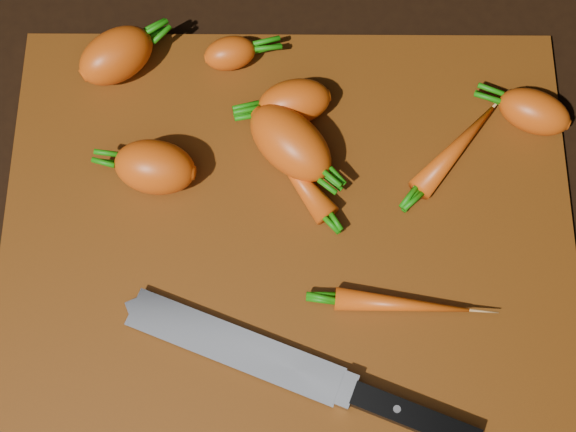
{
  "coord_description": "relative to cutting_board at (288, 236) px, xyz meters",
  "views": [
    {
      "loc": [
        0.0,
        -0.22,
        0.68
      ],
      "look_at": [
        0.0,
        0.01,
        0.03
      ],
      "focal_mm": 50.0,
      "sensor_mm": 36.0,
      "label": 1
    }
  ],
  "objects": [
    {
      "name": "carrot_4",
      "position": [
        -0.05,
        0.17,
        0.02
      ],
      "size": [
        0.05,
        0.04,
        0.03
      ],
      "primitive_type": "ellipsoid",
      "rotation": [
        0.0,
        0.0,
        0.25
      ],
      "color": "#E6540E",
      "rests_on": "cutting_board"
    },
    {
      "name": "carrot_7",
      "position": [
        0.1,
        -0.06,
        0.02
      ],
      "size": [
        0.11,
        0.03,
        0.02
      ],
      "primitive_type": "ellipsoid",
      "rotation": [
        0.0,
        0.0,
        -0.08
      ],
      "color": "#E6540E",
      "rests_on": "cutting_board"
    },
    {
      "name": "carrot_0",
      "position": [
        -0.16,
        0.16,
        0.03
      ],
      "size": [
        0.09,
        0.08,
        0.05
      ],
      "primitive_type": "ellipsoid",
      "rotation": [
        0.0,
        0.0,
        0.63
      ],
      "color": "#E6540E",
      "rests_on": "cutting_board"
    },
    {
      "name": "ground",
      "position": [
        0.0,
        0.0,
        -0.01
      ],
      "size": [
        2.0,
        2.0,
        0.01
      ],
      "primitive_type": "cube",
      "color": "black"
    },
    {
      "name": "knife",
      "position": [
        -0.03,
        -0.11,
        0.01
      ],
      "size": [
        0.29,
        0.13,
        0.02
      ],
      "rotation": [
        0.0,
        0.0,
        -0.37
      ],
      "color": "gray",
      "rests_on": "cutting_board"
    },
    {
      "name": "carrot_1",
      "position": [
        -0.12,
        0.05,
        0.03
      ],
      "size": [
        0.08,
        0.06,
        0.05
      ],
      "primitive_type": "ellipsoid",
      "rotation": [
        0.0,
        0.0,
        2.99
      ],
      "color": "#E6540E",
      "rests_on": "cutting_board"
    },
    {
      "name": "cutting_board",
      "position": [
        0.0,
        0.0,
        0.0
      ],
      "size": [
        0.5,
        0.4,
        0.01
      ],
      "primitive_type": "cube",
      "color": "brown",
      "rests_on": "ground"
    },
    {
      "name": "carrot_2",
      "position": [
        0.0,
        0.08,
        0.03
      ],
      "size": [
        0.1,
        0.1,
        0.05
      ],
      "primitive_type": "ellipsoid",
      "rotation": [
        0.0,
        0.0,
        -0.78
      ],
      "color": "#E6540E",
      "rests_on": "cutting_board"
    },
    {
      "name": "carrot_3",
      "position": [
        0.01,
        0.12,
        0.03
      ],
      "size": [
        0.07,
        0.05,
        0.04
      ],
      "primitive_type": "ellipsoid",
      "rotation": [
        0.0,
        0.0,
        3.36
      ],
      "color": "#E6540E",
      "rests_on": "cutting_board"
    },
    {
      "name": "carrot_8",
      "position": [
        0.01,
        0.05,
        0.02
      ],
      "size": [
        0.07,
        0.09,
        0.02
      ],
      "primitive_type": "ellipsoid",
      "rotation": [
        0.0,
        0.0,
        2.2
      ],
      "color": "#E6540E",
      "rests_on": "cutting_board"
    },
    {
      "name": "carrot_6",
      "position": [
        0.15,
        0.08,
        0.02
      ],
      "size": [
        0.09,
        0.1,
        0.02
      ],
      "primitive_type": "ellipsoid",
      "rotation": [
        0.0,
        0.0,
        0.85
      ],
      "color": "#E6540E",
      "rests_on": "cutting_board"
    },
    {
      "name": "carrot_5",
      "position": [
        0.22,
        0.11,
        0.03
      ],
      "size": [
        0.08,
        0.06,
        0.04
      ],
      "primitive_type": "ellipsoid",
      "rotation": [
        0.0,
        0.0,
        2.73
      ],
      "color": "#E6540E",
      "rests_on": "cutting_board"
    }
  ]
}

